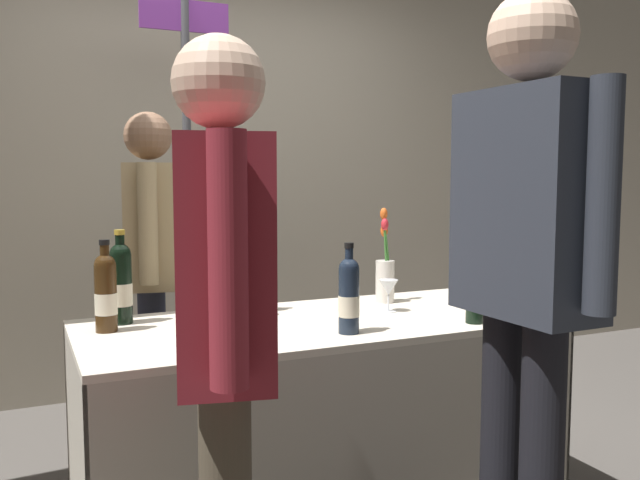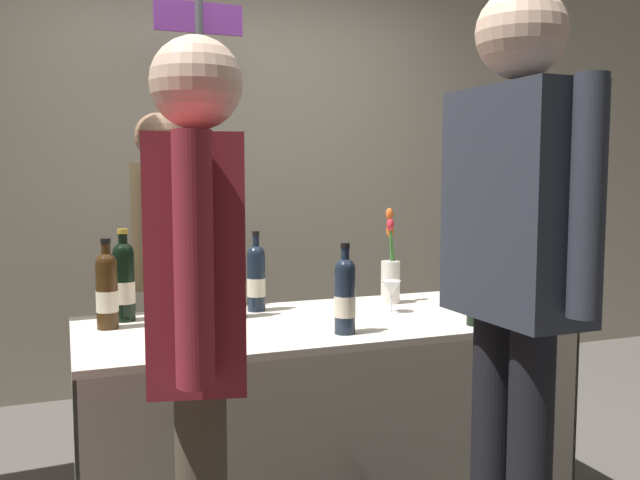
% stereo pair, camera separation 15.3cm
% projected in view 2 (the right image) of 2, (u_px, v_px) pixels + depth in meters
% --- Properties ---
extents(back_partition, '(7.49, 0.12, 2.75)m').
position_uv_depth(back_partition, '(218.00, 159.00, 4.07)').
color(back_partition, '#B2A893').
rests_on(back_partition, ground_plane).
extents(tasting_table, '(1.76, 0.77, 0.73)m').
position_uv_depth(tasting_table, '(320.00, 376.00, 2.53)').
color(tasting_table, beige).
rests_on(tasting_table, ground_plane).
extents(featured_wine_bottle, '(0.07, 0.07, 0.32)m').
position_uv_depth(featured_wine_bottle, '(256.00, 277.00, 2.66)').
color(featured_wine_bottle, '#192333').
rests_on(featured_wine_bottle, tasting_table).
extents(display_bottle_0, '(0.07, 0.07, 0.34)m').
position_uv_depth(display_bottle_0, '(477.00, 284.00, 2.40)').
color(display_bottle_0, black).
rests_on(display_bottle_0, tasting_table).
extents(display_bottle_1, '(0.08, 0.08, 0.34)m').
position_uv_depth(display_bottle_1, '(124.00, 280.00, 2.47)').
color(display_bottle_1, black).
rests_on(display_bottle_1, tasting_table).
extents(display_bottle_2, '(0.07, 0.07, 0.31)m').
position_uv_depth(display_bottle_2, '(346.00, 295.00, 2.28)').
color(display_bottle_2, '#192333').
rests_on(display_bottle_2, tasting_table).
extents(display_bottle_3, '(0.07, 0.07, 0.33)m').
position_uv_depth(display_bottle_3, '(237.00, 281.00, 2.54)').
color(display_bottle_3, black).
rests_on(display_bottle_3, tasting_table).
extents(display_bottle_4, '(0.08, 0.08, 0.32)m').
position_uv_depth(display_bottle_4, '(107.00, 289.00, 2.35)').
color(display_bottle_4, '#38230F').
rests_on(display_bottle_4, tasting_table).
extents(wine_glass_near_vendor, '(0.07, 0.07, 0.13)m').
position_uv_depth(wine_glass_near_vendor, '(216.00, 306.00, 2.30)').
color(wine_glass_near_vendor, silver).
rests_on(wine_glass_near_vendor, tasting_table).
extents(wine_glass_mid, '(0.08, 0.08, 0.13)m').
position_uv_depth(wine_glass_mid, '(391.00, 289.00, 2.63)').
color(wine_glass_mid, silver).
rests_on(wine_glass_mid, tasting_table).
extents(flower_vase, '(0.08, 0.08, 0.40)m').
position_uv_depth(flower_vase, '(390.00, 274.00, 2.83)').
color(flower_vase, silver).
rests_on(flower_vase, tasting_table).
extents(brochure_stand, '(0.07, 0.14, 0.18)m').
position_uv_depth(brochure_stand, '(465.00, 284.00, 2.77)').
color(brochure_stand, silver).
rests_on(brochure_stand, tasting_table).
extents(vendor_presenter, '(0.30, 0.59, 1.56)m').
position_uv_depth(vendor_presenter, '(161.00, 251.00, 3.08)').
color(vendor_presenter, '#2D3347').
rests_on(vendor_presenter, ground_plane).
extents(taster_foreground_right, '(0.30, 0.59, 1.60)m').
position_uv_depth(taster_foreground_right, '(200.00, 306.00, 1.62)').
color(taster_foreground_right, '#4C4233').
rests_on(taster_foreground_right, ground_plane).
extents(taster_foreground_left, '(0.24, 0.59, 1.77)m').
position_uv_depth(taster_foreground_left, '(516.00, 249.00, 1.82)').
color(taster_foreground_left, black).
rests_on(taster_foreground_left, ground_plane).
extents(booth_signpost, '(0.45, 0.04, 2.19)m').
position_uv_depth(booth_signpost, '(201.00, 170.00, 3.50)').
color(booth_signpost, '#47474C').
rests_on(booth_signpost, ground_plane).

